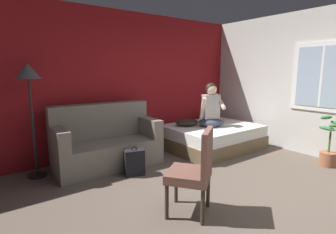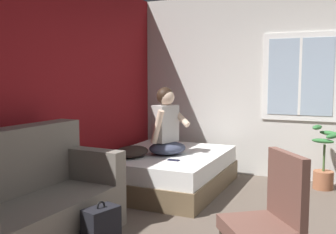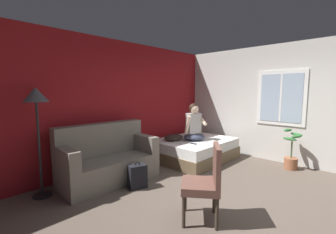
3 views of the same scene
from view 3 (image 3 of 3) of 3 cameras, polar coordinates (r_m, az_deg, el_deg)
name	(u,v)px [view 3 (image 3 of 3)]	position (r m, az deg, el deg)	size (l,w,h in m)	color
ground_plane	(249,206)	(3.65, 19.97, -20.50)	(40.00, 40.00, 0.00)	brown
wall_back_accent	(127,104)	(5.14, -10.48, 3.26)	(9.89, 0.16, 2.70)	maroon
wall_side_with_window	(301,104)	(5.69, 30.74, 2.77)	(0.19, 7.04, 2.70)	silver
bed	(195,149)	(5.55, 6.76, -8.10)	(1.85, 1.46, 0.48)	brown
couch	(107,160)	(4.33, -15.12, -10.38)	(1.73, 0.89, 1.04)	slate
side_chair	(206,180)	(2.96, 9.62, -15.51)	(0.64, 0.64, 0.98)	#382D23
person_seated	(194,125)	(5.35, 6.59, -2.08)	(0.63, 0.58, 0.88)	#383D51
backpack	(137,177)	(3.99, -7.82, -14.76)	(0.34, 0.30, 0.46)	black
throw_pillow	(174,137)	(5.32, 1.47, -5.22)	(0.48, 0.36, 0.14)	#2D231E
cell_phone	(194,144)	(5.02, 6.54, -6.76)	(0.07, 0.14, 0.01)	black
floor_lamp	(36,105)	(3.90, -30.43, 2.57)	(0.36, 0.36, 1.70)	black
potted_plant	(291,155)	(5.44, 28.82, -8.47)	(0.39, 0.37, 0.85)	#995B3D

